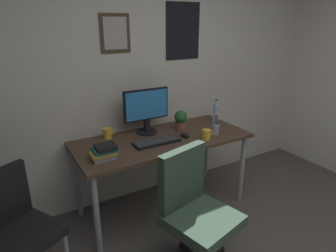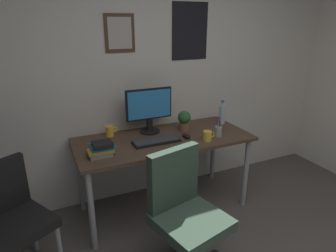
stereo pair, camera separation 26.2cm
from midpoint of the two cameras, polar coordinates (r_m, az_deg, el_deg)
wall_back at (r=3.04m, az=0.23°, el=10.39°), size 4.40×0.10×2.60m
desk at (r=2.78m, az=1.85°, el=-3.88°), size 1.64×0.72×0.76m
office_chair at (r=2.19m, az=6.68°, el=-15.78°), size 0.58×0.58×0.95m
side_chair at (r=2.37m, az=-25.31°, el=-15.40°), size 0.57×0.57×0.88m
monitor at (r=2.82m, az=-1.05°, el=3.37°), size 0.46×0.20×0.43m
keyboard at (r=2.64m, az=0.60°, el=-3.04°), size 0.43×0.15×0.03m
computer_mouse at (r=2.76m, az=6.30°, el=-1.96°), size 0.06×0.11×0.04m
water_bottle at (r=3.18m, az=12.79°, el=2.24°), size 0.07×0.07×0.25m
coffee_mug_near at (r=2.71m, az=10.43°, el=-1.96°), size 0.12×0.08×0.09m
coffee_mug_far at (r=2.81m, az=-8.64°, el=-1.02°), size 0.12×0.08×0.10m
potted_plant at (r=2.94m, az=5.72°, el=1.19°), size 0.13×0.13×0.19m
pen_cup at (r=2.84m, az=12.34°, el=-0.94°), size 0.07×0.07×0.20m
book_stack_left at (r=2.40m, az=-9.80°, el=-4.48°), size 0.22×0.16×0.12m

